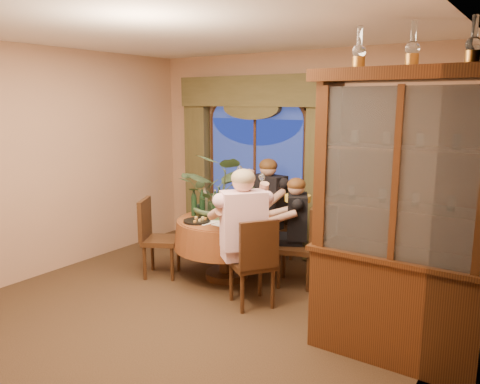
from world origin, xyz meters
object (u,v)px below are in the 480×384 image
Objects in this scene: person_pink at (244,238)px; wine_bottle_1 at (219,200)px; person_back at (269,211)px; stoneware_vase at (226,205)px; chair_back at (274,226)px; chair_front_left at (161,238)px; wine_bottle_3 at (205,201)px; oil_lamp_center at (413,44)px; wine_bottle_2 at (202,203)px; oil_lamp_right at (474,40)px; person_scarf at (297,230)px; centerpiece_plant at (225,163)px; wine_bottle_4 at (215,205)px; oil_lamp_left at (359,48)px; china_cabinet at (401,220)px; wine_bottle_0 at (194,203)px; olive_bowl at (224,218)px; wine_bottle_5 at (215,203)px; dining_table at (227,248)px; chair_back_right at (296,246)px; chair_right at (252,262)px.

person_pink is 1.12m from wine_bottle_1.
person_back reaches higher than stoneware_vase.
chair_front_left is at bearing 65.47° from chair_back.
wine_bottle_3 is (-0.98, 0.58, 0.18)m from person_pink.
oil_lamp_center is at bearing 153.93° from person_back.
wine_bottle_1 is 1.00× the size of wine_bottle_2.
wine_bottle_1 is (-2.90, 0.86, -1.65)m from oil_lamp_right.
oil_lamp_center is at bearing -19.05° from wine_bottle_1.
person_scarf is 1.20m from centerpiece_plant.
wine_bottle_4 reaches higher than chair_back.
china_cabinet is at bearing 0.00° from oil_lamp_left.
oil_lamp_right is at bearing -53.36° from person_pink.
wine_bottle_0 is at bearing 69.77° from chair_back.
person_pink is 8.86× the size of olive_bowl.
chair_front_left is 2.91× the size of wine_bottle_4.
wine_bottle_4 is at bearing 82.58° from chair_back.
oil_lamp_right is 1.03× the size of wine_bottle_5.
dining_table is 3.50m from oil_lamp_right.
person_back is (-2.11, 1.46, -1.86)m from oil_lamp_center.
person_scarf is (-1.90, 1.06, -1.93)m from oil_lamp_right.
person_back reaches higher than wine_bottle_4.
chair_front_left is 0.68× the size of person_back.
dining_table is at bearing 90.00° from chair_back_right.
olive_bowl is (-0.57, 0.43, 0.04)m from person_pink.
centerpiece_plant is 0.62m from wine_bottle_0.
wine_bottle_2 reaches higher than olive_bowl.
oil_lamp_center reaches higher than chair_back.
oil_lamp_left reaches higher than wine_bottle_0.
oil_lamp_left is at bearing 180.00° from oil_lamp_center.
chair_back reaches higher than dining_table.
person_pink is at bearing -30.74° from wine_bottle_3.
chair_back is at bearing 56.44° from chair_right.
oil_lamp_center is 0.23× the size of person_pink.
centerpiece_plant reaches higher than wine_bottle_0.
oil_lamp_left reaches higher than person_scarf.
person_pink is 1.11m from wine_bottle_0.
oil_lamp_right reaches higher than china_cabinet.
wine_bottle_3 reaches higher than chair_right.
china_cabinet is 2.73m from wine_bottle_3.
wine_bottle_2 is (-0.34, -0.04, 0.54)m from dining_table.
olive_bowl is at bearing -6.50° from wine_bottle_2.
chair_front_left is 1.47m from person_back.
dining_table is at bearing 90.00° from person_scarf.
oil_lamp_center reaches higher than centerpiece_plant.
wine_bottle_3 is (-0.38, 0.07, 0.54)m from dining_table.
person_scarf reaches higher than wine_bottle_5.
chair_back_right is 1.00× the size of chair_front_left.
wine_bottle_2 is (-2.57, 0.62, -0.28)m from china_cabinet.
chair_right is at bearing 170.82° from oil_lamp_left.
oil_lamp_left is at bearing -21.88° from stoneware_vase.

